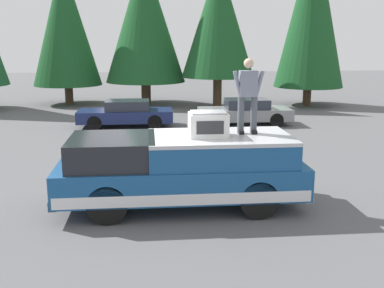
# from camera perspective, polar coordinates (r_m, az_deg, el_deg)

# --- Properties ---
(ground_plane) EXTENTS (90.00, 90.00, 0.00)m
(ground_plane) POSITION_cam_1_polar(r_m,az_deg,el_deg) (11.05, -4.37, -7.02)
(ground_plane) COLOR #565659
(pickup_truck) EXTENTS (2.01, 5.54, 1.65)m
(pickup_truck) POSITION_cam_1_polar(r_m,az_deg,el_deg) (10.40, -1.35, -3.21)
(pickup_truck) COLOR navy
(pickup_truck) RESTS_ON ground
(compressor_unit) EXTENTS (0.65, 0.84, 0.56)m
(compressor_unit) POSITION_cam_1_polar(r_m,az_deg,el_deg) (10.12, 2.03, 2.47)
(compressor_unit) COLOR silver
(compressor_unit) RESTS_ON pickup_truck
(person_on_truck_bed) EXTENTS (0.29, 0.72, 1.69)m
(person_on_truck_bed) POSITION_cam_1_polar(r_m,az_deg,el_deg) (10.47, 6.94, 6.18)
(person_on_truck_bed) COLOR #4C515B
(person_on_truck_bed) RESTS_ON pickup_truck
(parked_car_grey) EXTENTS (1.64, 4.10, 1.16)m
(parked_car_grey) POSITION_cam_1_polar(r_m,az_deg,el_deg) (20.80, 6.57, 3.98)
(parked_car_grey) COLOR gray
(parked_car_grey) RESTS_ON ground
(parked_car_navy) EXTENTS (1.64, 4.10, 1.16)m
(parked_car_navy) POSITION_cam_1_polar(r_m,az_deg,el_deg) (20.42, -8.20, 3.76)
(parked_car_navy) COLOR navy
(parked_car_navy) RESTS_ON ground
(conifer_far_left) EXTENTS (3.93, 3.93, 9.88)m
(conifer_far_left) POSITION_cam_1_polar(r_m,az_deg,el_deg) (27.66, 14.62, 15.99)
(conifer_far_left) COLOR #4C3826
(conifer_far_left) RESTS_ON ground
(conifer_left) EXTENTS (4.08, 4.08, 8.01)m
(conifer_left) POSITION_cam_1_polar(r_m,az_deg,el_deg) (26.30, 3.27, 15.15)
(conifer_left) COLOR #4C3826
(conifer_left) RESTS_ON ground
(conifer_center_left) EXTENTS (4.63, 4.63, 8.50)m
(conifer_center_left) POSITION_cam_1_polar(r_m,az_deg,el_deg) (27.45, -5.91, 15.16)
(conifer_center_left) COLOR #4C3826
(conifer_center_left) RESTS_ON ground
(conifer_center_right) EXTENTS (3.95, 3.95, 8.18)m
(conifer_center_right) POSITION_cam_1_polar(r_m,az_deg,el_deg) (28.29, -15.47, 14.18)
(conifer_center_right) COLOR #4C3826
(conifer_center_right) RESTS_ON ground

